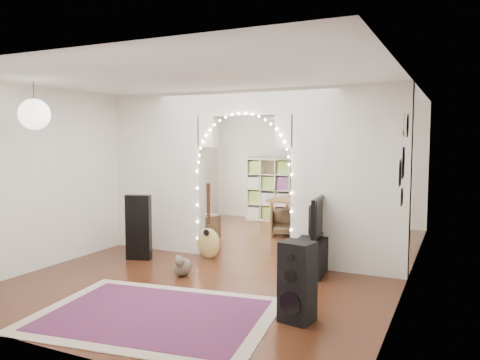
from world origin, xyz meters
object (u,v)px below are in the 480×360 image
at_px(dining_table, 303,203).
at_px(dining_chair_left, 201,228).
at_px(acoustic_guitar, 209,231).
at_px(dining_chair_right, 284,222).
at_px(bookcase, 277,190).
at_px(media_console, 313,254).
at_px(floor_speaker, 297,282).

distance_m(dining_table, dining_chair_left, 2.03).
relative_size(acoustic_guitar, dining_chair_left, 1.84).
relative_size(dining_chair_left, dining_chair_right, 1.01).
relative_size(bookcase, dining_chair_right, 2.67).
height_order(bookcase, dining_chair_left, bookcase).
relative_size(media_console, dining_chair_right, 1.80).
xyz_separation_m(acoustic_guitar, bookcase, (-0.25, 3.75, 0.29)).
bearing_deg(dining_chair_right, media_console, -78.43).
height_order(media_console, dining_chair_left, dining_chair_left).
distance_m(acoustic_guitar, floor_speaker, 2.86).
distance_m(floor_speaker, dining_chair_left, 4.16).
relative_size(acoustic_guitar, media_console, 1.04).
distance_m(acoustic_guitar, media_console, 1.75).
xyz_separation_m(floor_speaker, dining_chair_right, (-1.68, 4.19, -0.17)).
height_order(acoustic_guitar, bookcase, bookcase).
relative_size(bookcase, dining_chair_left, 2.64).
relative_size(acoustic_guitar, dining_table, 0.80).
height_order(media_console, dining_chair_right, dining_chair_right).
bearing_deg(dining_chair_right, floor_speaker, -85.93).
relative_size(media_console, dining_chair_left, 1.78).
bearing_deg(acoustic_guitar, floor_speaker, -33.14).
distance_m(floor_speaker, dining_table, 4.27).
xyz_separation_m(dining_table, dining_chair_right, (-0.43, 0.12, -0.43)).
distance_m(acoustic_guitar, dining_chair_right, 2.34).
bearing_deg(dining_chair_left, dining_chair_right, 59.80).
bearing_deg(floor_speaker, dining_chair_right, 121.85).
height_order(dining_chair_left, dining_chair_right, dining_chair_left).
height_order(bookcase, dining_table, bookcase).
distance_m(floor_speaker, bookcase, 6.14).
bearing_deg(dining_table, dining_chair_right, 172.90).
bearing_deg(acoustic_guitar, media_console, 8.58).
bearing_deg(dining_chair_left, acoustic_guitar, -39.23).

